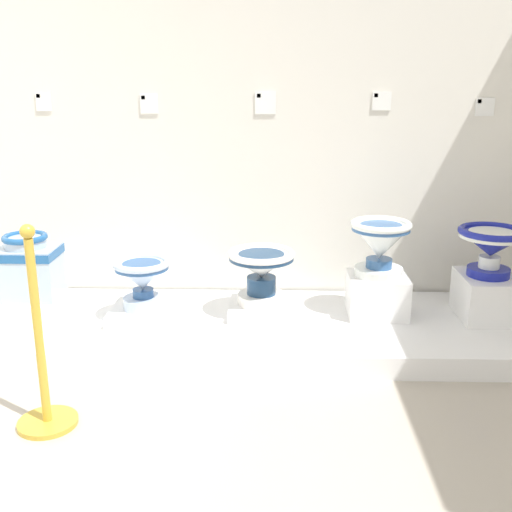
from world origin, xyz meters
The scene contains 19 objects.
ground_plane centered at (2.00, 0.80, -0.01)m, with size 6.01×5.60×0.02m, color #B2A899.
wall_back centered at (2.00, 2.83, 1.42)m, with size 4.21×0.06×2.84m, color silver.
display_platform centered at (2.00, 2.26, 0.07)m, with size 3.50×1.04×0.13m, color white.
plinth_block_broad_patterned centered at (0.63, 2.28, 0.19)m, with size 0.29×0.38×0.13m, color white.
antique_toilet_broad_patterned centered at (0.63, 2.28, 0.45)m, with size 0.37×0.28×0.39m.
plinth_block_leftmost centered at (1.32, 2.25, 0.17)m, with size 0.39×0.39×0.07m, color white.
antique_toilet_leftmost centered at (1.32, 2.25, 0.40)m, with size 0.34×0.34×0.30m.
plinth_block_squat_floral centered at (2.03, 2.33, 0.17)m, with size 0.39×0.35×0.07m, color white.
antique_toilet_squat_floral centered at (2.03, 2.33, 0.43)m, with size 0.40×0.40×0.34m.
plinth_block_tall_cobalt centered at (2.73, 2.36, 0.26)m, with size 0.35×0.31×0.25m, color white.
antique_toilet_tall_cobalt centered at (2.73, 2.36, 0.59)m, with size 0.36×0.36×0.34m.
plinth_block_rightmost centered at (3.38, 2.34, 0.26)m, with size 0.31×0.40×0.26m, color white.
antique_toilet_rightmost centered at (3.38, 2.34, 0.59)m, with size 0.40×0.40×0.29m.
info_placard_first centered at (0.63, 2.79, 1.38)m, with size 0.10×0.01×0.12m.
info_placard_second centered at (1.30, 2.79, 1.37)m, with size 0.11×0.01×0.12m.
info_placard_third centered at (2.04, 2.79, 1.38)m, with size 0.13×0.01×0.14m.
info_placard_fourth centered at (2.77, 2.79, 1.39)m, with size 0.12×0.01×0.11m.
info_placard_fifth centered at (3.41, 2.79, 1.36)m, with size 0.12×0.01×0.11m.
stanchion_post_near_left centered at (1.07, 1.28, 0.26)m, with size 0.27×0.27×0.94m.
Camera 1 is at (2.09, -1.17, 1.53)m, focal length 42.91 mm.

